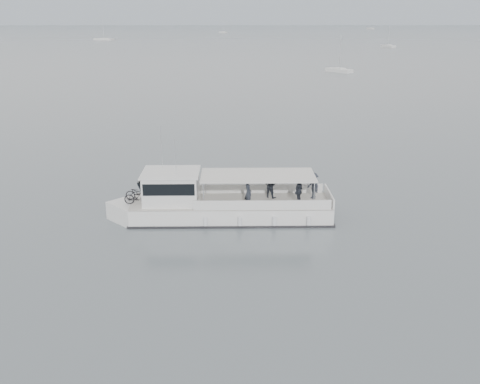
{
  "coord_description": "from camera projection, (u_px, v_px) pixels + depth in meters",
  "views": [
    {
      "loc": [
        -5.17,
        -25.61,
        11.26
      ],
      "look_at": [
        -4.44,
        3.17,
        1.6
      ],
      "focal_mm": 40.0,
      "sensor_mm": 36.0,
      "label": 1
    }
  ],
  "objects": [
    {
      "name": "moored_fleet",
      "position": [
        174.0,
        41.0,
        220.99
      ],
      "size": [
        431.39,
        352.07,
        11.31
      ],
      "color": "silver",
      "rests_on": "ground"
    },
    {
      "name": "tour_boat",
      "position": [
        212.0,
        204.0,
        30.56
      ],
      "size": [
        12.94,
        3.44,
        5.42
      ],
      "rotation": [
        0.0,
        0.0,
        -0.01
      ],
      "color": "silver",
      "rests_on": "ground"
    },
    {
      "name": "headland",
      "position": [
        231.0,
        10.0,
        554.26
      ],
      "size": [
        1400.0,
        90.0,
        28.0
      ],
      "primitive_type": "cube",
      "color": "#939EA8",
      "rests_on": "ground"
    },
    {
      "name": "ground",
      "position": [
        326.0,
        239.0,
        27.98
      ],
      "size": [
        1400.0,
        1400.0,
        0.0
      ],
      "primitive_type": "plane",
      "color": "#50585E",
      "rests_on": "ground"
    }
  ]
}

